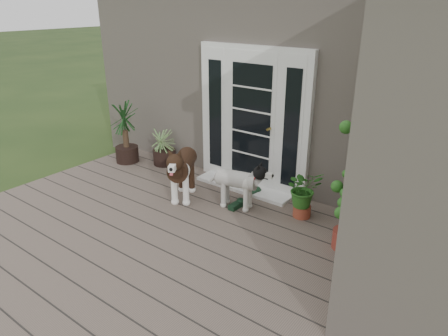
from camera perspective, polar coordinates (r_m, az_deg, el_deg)
The scene contains 14 objects.
deck at distance 5.01m, azimuth -8.59°, elevation -11.81°, with size 6.20×4.60×0.12m, color #6B5B4C.
house_main at distance 7.82m, azimuth 13.81°, elevation 12.14°, with size 7.40×4.00×3.10m, color #665E54.
door_unit at distance 6.21m, azimuth 4.01°, elevation 6.83°, with size 1.90×0.14×2.15m, color white.
door_step at distance 6.42m, azimuth 2.78°, elevation -2.62°, with size 1.60×0.40×0.05m, color white.
brindle_dog at distance 5.98m, azimuth -5.76°, elevation -0.77°, with size 0.40×0.94×0.78m, color #392114, non-canonical shape.
white_dog at distance 5.72m, azimuth 1.79°, elevation -2.65°, with size 0.32×0.76×0.63m, color white, non-canonical shape.
spider_plant at distance 7.33m, azimuth -8.39°, elevation 3.20°, with size 0.67×0.67×0.72m, color #799A5E, non-canonical shape.
yucca at distance 7.51m, azimuth -13.64°, elevation 4.91°, with size 0.77×0.77×1.12m, color #113412, non-canonical shape.
herb_a at distance 5.58m, azimuth 10.98°, elevation -3.87°, with size 0.48×0.48×0.61m, color #1E611B.
herb_b at distance 5.58m, azimuth 19.24°, elevation -5.10°, with size 0.37×0.37×0.55m, color #165018.
herb_c at distance 5.17m, azimuth 24.39°, elevation -8.59°, with size 0.31×0.31×0.49m, color #26621C.
sapling at distance 4.78m, azimuth 17.50°, elevation -2.30°, with size 0.48×0.48×1.64m, color #194F16, non-canonical shape.
clog_left at distance 6.19m, azimuth 4.04°, elevation -3.40°, with size 0.14×0.31×0.09m, color #163820, non-canonical shape.
clog_right at distance 5.82m, azimuth 1.76°, elevation -5.12°, with size 0.15×0.31×0.09m, color black, non-canonical shape.
Camera 1 is at (3.05, -2.43, 2.85)m, focal length 32.75 mm.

